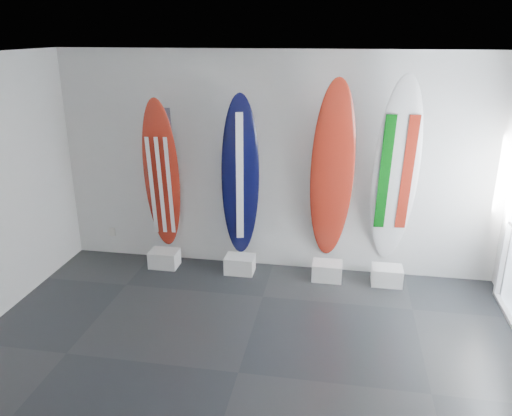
% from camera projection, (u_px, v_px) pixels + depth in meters
% --- Properties ---
extents(floor, '(6.00, 6.00, 0.00)m').
position_uv_depth(floor, '(238.00, 373.00, 5.04)').
color(floor, black).
rests_on(floor, ground).
extents(ceiling, '(6.00, 6.00, 0.00)m').
position_uv_depth(ceiling, '(234.00, 60.00, 4.05)').
color(ceiling, white).
rests_on(ceiling, wall_back).
extents(wall_back, '(6.00, 0.00, 6.00)m').
position_uv_depth(wall_back, '(274.00, 164.00, 6.87)').
color(wall_back, white).
rests_on(wall_back, ground).
extents(display_block_usa, '(0.40, 0.30, 0.24)m').
position_uv_depth(display_block_usa, '(164.00, 258.00, 7.28)').
color(display_block_usa, white).
rests_on(display_block_usa, floor).
extents(surfboard_usa, '(0.53, 0.40, 2.18)m').
position_uv_depth(surfboard_usa, '(162.00, 176.00, 6.97)').
color(surfboard_usa, maroon).
rests_on(surfboard_usa, display_block_usa).
extents(display_block_navy, '(0.40, 0.30, 0.24)m').
position_uv_depth(display_block_navy, '(240.00, 264.00, 7.10)').
color(display_block_navy, white).
rests_on(display_block_navy, floor).
extents(surfboard_navy, '(0.54, 0.31, 2.24)m').
position_uv_depth(surfboard_navy, '(240.00, 177.00, 6.78)').
color(surfboard_navy, black).
rests_on(surfboard_navy, display_block_navy).
extents(display_block_swiss, '(0.40, 0.30, 0.24)m').
position_uv_depth(display_block_swiss, '(327.00, 271.00, 6.90)').
color(display_block_swiss, white).
rests_on(display_block_swiss, floor).
extents(surfboard_swiss, '(0.63, 0.57, 2.48)m').
position_uv_depth(surfboard_swiss, '(332.00, 173.00, 6.55)').
color(surfboard_swiss, maroon).
rests_on(surfboard_swiss, display_block_swiss).
extents(display_block_italy, '(0.40, 0.30, 0.24)m').
position_uv_depth(display_block_italy, '(387.00, 275.00, 6.78)').
color(display_block_italy, white).
rests_on(display_block_italy, floor).
extents(surfboard_italy, '(0.62, 0.56, 2.54)m').
position_uv_depth(surfboard_italy, '(396.00, 174.00, 6.41)').
color(surfboard_italy, white).
rests_on(surfboard_italy, display_block_italy).
extents(wall_outlet, '(0.09, 0.02, 0.13)m').
position_uv_depth(wall_outlet, '(112.00, 232.00, 7.63)').
color(wall_outlet, silver).
rests_on(wall_outlet, wall_back).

